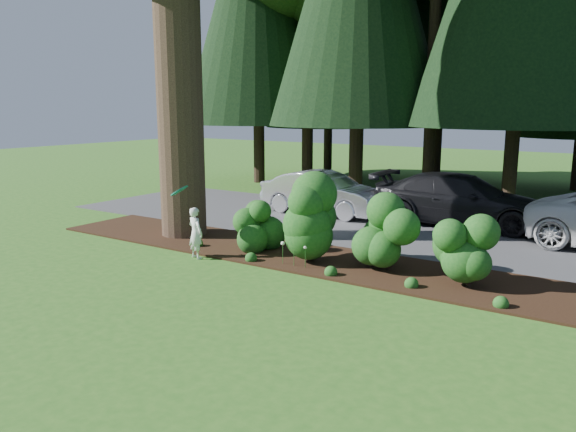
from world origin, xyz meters
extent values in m
plane|color=#275819|center=(0.00, 0.00, 0.00)|extent=(80.00, 80.00, 0.00)
cube|color=black|center=(0.00, 3.25, 0.03)|extent=(16.00, 2.50, 0.05)
cube|color=#38383A|center=(0.00, 7.50, 0.01)|extent=(22.00, 6.00, 0.03)
cylinder|color=black|center=(-4.60, 3.40, 6.00)|extent=(1.24, 1.24, 12.00)
sphere|color=#174A16|center=(-2.00, 3.20, 0.66)|extent=(1.08, 1.08, 1.08)
cylinder|color=black|center=(-2.00, 3.20, 0.15)|extent=(0.08, 0.08, 0.30)
sphere|color=#174A16|center=(-0.20, 3.00, 0.94)|extent=(1.35, 1.35, 1.35)
cylinder|color=black|center=(-0.20, 3.00, 0.15)|extent=(0.08, 0.08, 0.30)
sphere|color=#174A16|center=(1.60, 3.30, 0.83)|extent=(1.26, 1.26, 1.26)
cylinder|color=black|center=(1.60, 3.30, 0.15)|extent=(0.08, 0.08, 0.30)
sphere|color=#174A16|center=(3.40, 3.10, 0.72)|extent=(1.17, 1.17, 1.17)
cylinder|color=black|center=(3.40, 3.10, 0.15)|extent=(0.08, 0.08, 0.30)
cylinder|color=#174A16|center=(-0.60, 2.40, 0.25)|extent=(0.01, 0.01, 0.50)
sphere|color=white|center=(-0.60, 2.40, 0.52)|extent=(0.09, 0.09, 0.09)
cylinder|color=#174A16|center=(-0.30, 2.40, 0.25)|extent=(0.01, 0.01, 0.50)
sphere|color=white|center=(-0.30, 2.40, 0.52)|extent=(0.09, 0.09, 0.09)
cylinder|color=#174A16|center=(0.00, 2.40, 0.25)|extent=(0.01, 0.01, 0.50)
sphere|color=white|center=(0.00, 2.40, 0.52)|extent=(0.09, 0.09, 0.09)
cylinder|color=black|center=(-9.50, 14.00, 4.90)|extent=(0.50, 0.50, 9.80)
cone|color=black|center=(-9.50, 14.00, 7.70)|extent=(6.16, 6.16, 10.50)
cylinder|color=black|center=(-7.00, 14.50, 4.55)|extent=(0.50, 0.50, 9.10)
cylinder|color=black|center=(-4.00, 15.00, 5.25)|extent=(0.50, 0.50, 10.50)
cylinder|color=black|center=(-1.00, 13.50, 4.38)|extent=(0.50, 0.50, 8.75)
cylinder|color=black|center=(2.00, 14.50, 5.60)|extent=(0.50, 0.50, 11.20)
cylinder|color=black|center=(-8.00, 18.50, 5.60)|extent=(0.50, 0.50, 11.20)
cone|color=black|center=(-8.00, 18.50, 8.80)|extent=(7.04, 7.04, 12.00)
cylinder|color=black|center=(-2.50, 18.00, 5.25)|extent=(0.50, 0.50, 10.50)
imported|color=silver|center=(-2.86, 8.18, 0.73)|extent=(4.32, 1.64, 1.41)
imported|color=black|center=(1.47, 8.93, 0.80)|extent=(5.36, 2.31, 1.54)
imported|color=white|center=(-2.69, 1.80, 0.62)|extent=(0.50, 0.39, 1.23)
cylinder|color=#177F71|center=(-3.11, 1.74, 1.60)|extent=(0.45, 0.46, 0.32)
cylinder|color=orange|center=(-3.11, 1.74, 1.61)|extent=(0.31, 0.32, 0.23)
camera|label=1|loc=(6.28, -7.80, 3.57)|focal=35.00mm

